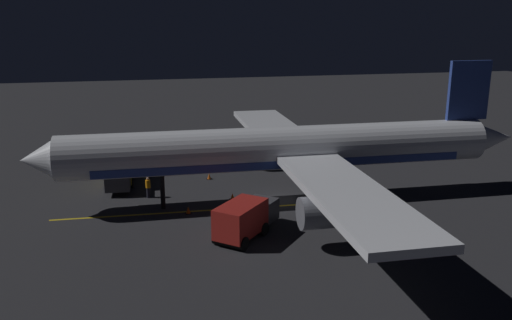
{
  "coord_description": "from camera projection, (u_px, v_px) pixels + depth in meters",
  "views": [
    {
      "loc": [
        -39.23,
        10.96,
        14.32
      ],
      "look_at": [
        0.0,
        2.0,
        3.5
      ],
      "focal_mm": 37.27,
      "sensor_mm": 36.0,
      "label": 1
    }
  ],
  "objects": [
    {
      "name": "ground_crew_worker",
      "position": [
        148.0,
        187.0,
        43.43
      ],
      "size": [
        0.4,
        0.4,
        1.74
      ],
      "color": "black",
      "rests_on": "ground_plane"
    },
    {
      "name": "traffic_cone_near_left",
      "position": [
        232.0,
        197.0,
        43.11
      ],
      "size": [
        0.5,
        0.5,
        0.55
      ],
      "color": "#EA590F",
      "rests_on": "ground_plane"
    },
    {
      "name": "traffic_cone_near_right",
      "position": [
        209.0,
        176.0,
        48.58
      ],
      "size": [
        0.5,
        0.5,
        0.55
      ],
      "color": "#EA590F",
      "rests_on": "ground_plane"
    },
    {
      "name": "apron_guide_stripe",
      "position": [
        234.0,
        209.0,
        41.1
      ],
      "size": [
        1.45,
        27.27,
        0.01
      ],
      "primitive_type": "cube",
      "rotation": [
        0.0,
        0.0,
        -0.04
      ],
      "color": "gold",
      "rests_on": "ground_plane"
    },
    {
      "name": "catering_truck",
      "position": [
        245.0,
        219.0,
        35.58
      ],
      "size": [
        5.64,
        5.33,
        2.5
      ],
      "color": "maroon",
      "rests_on": "ground_plane"
    },
    {
      "name": "ground_plane",
      "position": [
        280.0,
        201.0,
        43.04
      ],
      "size": [
        180.0,
        180.0,
        0.2
      ],
      "primitive_type": "cube",
      "color": "#27272B"
    },
    {
      "name": "baggage_truck",
      "position": [
        120.0,
        171.0,
        46.6
      ],
      "size": [
        6.58,
        2.53,
        2.57
      ],
      "color": "gold",
      "rests_on": "ground_plane"
    },
    {
      "name": "traffic_cone_under_wing",
      "position": [
        188.0,
        210.0,
        40.06
      ],
      "size": [
        0.5,
        0.5,
        0.55
      ],
      "color": "#EA590F",
      "rests_on": "ground_plane"
    },
    {
      "name": "airliner",
      "position": [
        289.0,
        150.0,
        42.06
      ],
      "size": [
        38.18,
        39.97,
        10.94
      ],
      "color": "white",
      "rests_on": "ground_plane"
    }
  ]
}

